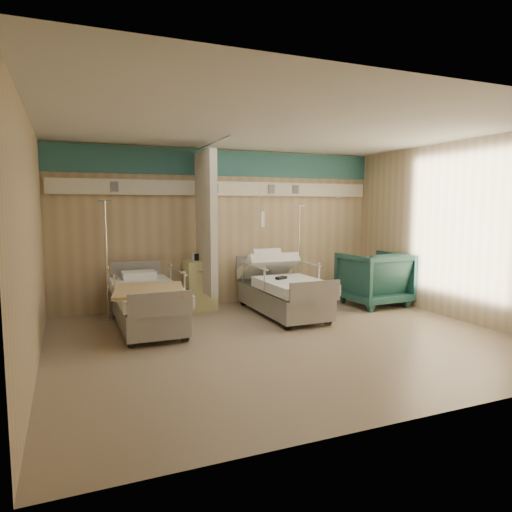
# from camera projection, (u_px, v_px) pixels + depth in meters

# --- Properties ---
(ground) EXTENTS (6.00, 5.00, 0.00)m
(ground) POSITION_uv_depth(u_px,v_px,m) (284.00, 339.00, 6.13)
(ground) COLOR gray
(ground) RESTS_ON ground
(room_walls) EXTENTS (6.04, 5.04, 2.82)m
(room_walls) POSITION_uv_depth(u_px,v_px,m) (275.00, 200.00, 6.15)
(room_walls) COLOR tan
(room_walls) RESTS_ON ground
(bed_right) EXTENTS (1.00, 2.16, 0.63)m
(bed_right) POSITION_uv_depth(u_px,v_px,m) (282.00, 296.00, 7.52)
(bed_right) COLOR white
(bed_right) RESTS_ON ground
(bed_left) EXTENTS (1.00, 2.16, 0.63)m
(bed_left) POSITION_uv_depth(u_px,v_px,m) (147.00, 307.00, 6.68)
(bed_left) COLOR white
(bed_left) RESTS_ON ground
(bedside_cabinet) EXTENTS (0.50, 0.48, 0.85)m
(bedside_cabinet) POSITION_uv_depth(u_px,v_px,m) (200.00, 285.00, 7.89)
(bedside_cabinet) COLOR #D7D586
(bedside_cabinet) RESTS_ON ground
(visitor_armchair) EXTENTS (1.07, 1.10, 0.97)m
(visitor_armchair) POSITION_uv_depth(u_px,v_px,m) (374.00, 279.00, 8.23)
(visitor_armchair) COLOR #1B453F
(visitor_armchair) RESTS_ON ground
(waffle_blanket) EXTENTS (0.63, 0.57, 0.07)m
(waffle_blanket) POSITION_uv_depth(u_px,v_px,m) (375.00, 250.00, 8.17)
(waffle_blanket) COLOR white
(waffle_blanket) RESTS_ON visitor_armchair
(iv_stand_right) EXTENTS (0.32, 0.32, 1.80)m
(iv_stand_right) POSITION_uv_depth(u_px,v_px,m) (299.00, 283.00, 8.46)
(iv_stand_right) COLOR silver
(iv_stand_right) RESTS_ON ground
(iv_stand_left) EXTENTS (0.34, 0.34, 1.88)m
(iv_stand_left) POSITION_uv_depth(u_px,v_px,m) (108.00, 295.00, 7.23)
(iv_stand_left) COLOR silver
(iv_stand_left) RESTS_ON ground
(call_remote) EXTENTS (0.21, 0.15, 0.04)m
(call_remote) POSITION_uv_depth(u_px,v_px,m) (281.00, 278.00, 7.24)
(call_remote) COLOR black
(call_remote) RESTS_ON bed_right
(tan_blanket) EXTENTS (1.09, 1.28, 0.04)m
(tan_blanket) POSITION_uv_depth(u_px,v_px,m) (149.00, 290.00, 6.21)
(tan_blanket) COLOR #D9B36F
(tan_blanket) RESTS_ON bed_left
(toiletry_bag) EXTENTS (0.23, 0.15, 0.12)m
(toiletry_bag) POSITION_uv_depth(u_px,v_px,m) (200.00, 257.00, 7.93)
(toiletry_bag) COLOR black
(toiletry_bag) RESTS_ON bedside_cabinet
(white_cup) EXTENTS (0.11, 0.11, 0.13)m
(white_cup) POSITION_uv_depth(u_px,v_px,m) (194.00, 257.00, 7.89)
(white_cup) COLOR white
(white_cup) RESTS_ON bedside_cabinet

